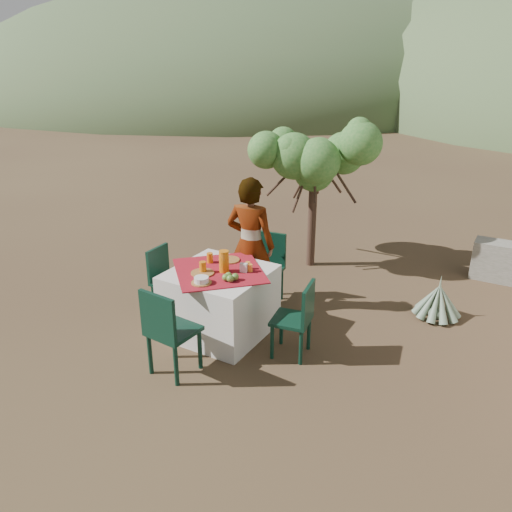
{
  "coord_description": "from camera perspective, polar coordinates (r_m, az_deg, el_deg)",
  "views": [
    {
      "loc": [
        2.96,
        -3.89,
        2.94
      ],
      "look_at": [
        0.31,
        0.64,
        0.84
      ],
      "focal_mm": 35.0,
      "sensor_mm": 36.0,
      "label": 1
    }
  ],
  "objects": [
    {
      "name": "ground",
      "position": [
        5.71,
        -6.01,
        -9.34
      ],
      "size": [
        160.0,
        160.0,
        0.0
      ],
      "primitive_type": "plane",
      "color": "#3B271B",
      "rests_on": "ground"
    },
    {
      "name": "table",
      "position": [
        5.65,
        -4.14,
        -5.18
      ],
      "size": [
        1.3,
        1.3,
        0.76
      ],
      "color": "silver",
      "rests_on": "ground"
    },
    {
      "name": "chair_far",
      "position": [
        6.32,
        1.27,
        -0.97
      ],
      "size": [
        0.45,
        0.45,
        0.89
      ],
      "rotation": [
        0.0,
        0.0,
        0.11
      ],
      "color": "black",
      "rests_on": "ground"
    },
    {
      "name": "chair_near",
      "position": [
        4.9,
        -10.08,
        -8.22
      ],
      "size": [
        0.46,
        0.46,
        0.93
      ],
      "rotation": [
        0.0,
        0.0,
        3.07
      ],
      "color": "black",
      "rests_on": "ground"
    },
    {
      "name": "chair_left",
      "position": [
        6.15,
        -10.3,
        -2.38
      ],
      "size": [
        0.39,
        0.39,
        0.83
      ],
      "rotation": [
        0.0,
        0.0,
        1.6
      ],
      "color": "black",
      "rests_on": "ground"
    },
    {
      "name": "chair_right",
      "position": [
        5.18,
        4.82,
        -6.91
      ],
      "size": [
        0.44,
        0.44,
        0.83
      ],
      "rotation": [
        0.0,
        0.0,
        4.88
      ],
      "color": "black",
      "rests_on": "ground"
    },
    {
      "name": "person",
      "position": [
        6.0,
        -0.63,
        1.26
      ],
      "size": [
        0.66,
        0.48,
        1.67
      ],
      "primitive_type": "imported",
      "rotation": [
        0.0,
        0.0,
        3.27
      ],
      "color": "#8C6651",
      "rests_on": "ground"
    },
    {
      "name": "shrub_tree",
      "position": [
        7.22,
        7.31,
        10.26
      ],
      "size": [
        1.63,
        1.6,
        1.92
      ],
      "color": "#402B20",
      "rests_on": "ground"
    },
    {
      "name": "agave",
      "position": [
        6.41,
        20.06,
        -4.89
      ],
      "size": [
        0.56,
        0.57,
        0.61
      ],
      "rotation": [
        0.0,
        0.0,
        -0.35
      ],
      "color": "slate",
      "rests_on": "ground"
    },
    {
      "name": "hill_near_left",
      "position": [
        39.96,
        -1.51,
        17.62
      ],
      "size": [
        40.0,
        40.0,
        16.0
      ],
      "primitive_type": "ellipsoid",
      "color": "#3D542F",
      "rests_on": "ground"
    },
    {
      "name": "hill_far_center",
      "position": [
        56.4,
        24.29,
        17.05
      ],
      "size": [
        60.0,
        60.0,
        24.0
      ],
      "primitive_type": "ellipsoid",
      "color": "slate",
      "rests_on": "ground"
    },
    {
      "name": "plate_far",
      "position": [
        5.74,
        -3.08,
        -0.44
      ],
      "size": [
        0.24,
        0.24,
        0.01
      ],
      "primitive_type": "cylinder",
      "color": "brown",
      "rests_on": "table"
    },
    {
      "name": "plate_near",
      "position": [
        5.42,
        -6.13,
        -1.93
      ],
      "size": [
        0.25,
        0.25,
        0.01
      ],
      "primitive_type": "cylinder",
      "color": "brown",
      "rests_on": "table"
    },
    {
      "name": "glass_far",
      "position": [
        5.68,
        -5.29,
        -0.2
      ],
      "size": [
        0.07,
        0.07,
        0.11
      ],
      "primitive_type": "cylinder",
      "color": "#D16B0D",
      "rests_on": "table"
    },
    {
      "name": "glass_near",
      "position": [
        5.43,
        -6.09,
        -1.26
      ],
      "size": [
        0.08,
        0.08,
        0.12
      ],
      "primitive_type": "cylinder",
      "color": "#D16B0D",
      "rests_on": "table"
    },
    {
      "name": "juice_pitcher",
      "position": [
        5.41,
        -3.67,
        -0.61
      ],
      "size": [
        0.11,
        0.11,
        0.24
      ],
      "primitive_type": "cylinder",
      "color": "#D16B0D",
      "rests_on": "table"
    },
    {
      "name": "bowl_plate",
      "position": [
        5.2,
        -6.25,
        -3.04
      ],
      "size": [
        0.21,
        0.21,
        0.01
      ],
      "primitive_type": "cylinder",
      "color": "brown",
      "rests_on": "table"
    },
    {
      "name": "white_bowl",
      "position": [
        5.18,
        -6.27,
        -2.7
      ],
      "size": [
        0.15,
        0.15,
        0.06
      ],
      "primitive_type": "cylinder",
      "color": "white",
      "rests_on": "bowl_plate"
    },
    {
      "name": "jar_left",
      "position": [
        5.43,
        -0.68,
        -1.37
      ],
      "size": [
        0.05,
        0.05,
        0.08
      ],
      "primitive_type": "cylinder",
      "color": "orange",
      "rests_on": "table"
    },
    {
      "name": "jar_right",
      "position": [
        5.49,
        -0.94,
        -1.09
      ],
      "size": [
        0.05,
        0.05,
        0.08
      ],
      "primitive_type": "cylinder",
      "color": "orange",
      "rests_on": "table"
    },
    {
      "name": "napkin_holder",
      "position": [
        5.41,
        -1.42,
        -1.34
      ],
      "size": [
        0.09,
        0.06,
        0.1
      ],
      "primitive_type": "cube",
      "rotation": [
        0.0,
        0.0,
        0.22
      ],
      "color": "white",
      "rests_on": "table"
    },
    {
      "name": "fruit_cluster",
      "position": [
        5.22,
        -3.0,
        -2.43
      ],
      "size": [
        0.15,
        0.14,
        0.08
      ],
      "color": "#587F2E",
      "rests_on": "table"
    }
  ]
}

